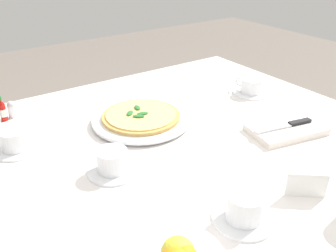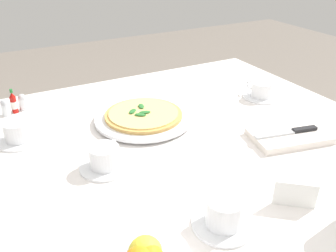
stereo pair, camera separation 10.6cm
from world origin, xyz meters
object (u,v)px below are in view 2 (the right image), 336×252
(salt_shaker, at_px, (5,108))
(pizza_plate, at_px, (144,118))
(coffee_cup_left_edge, at_px, (18,132))
(pizza, at_px, (144,114))
(pepper_shaker, at_px, (23,103))
(menu_card, at_px, (295,195))
(dinner_knife, at_px, (289,132))
(coffee_cup_right_edge, at_px, (105,158))
(coffee_cup_back_corner, at_px, (224,213))
(coffee_cup_far_right, at_px, (261,91))
(napkin_folded, at_px, (289,136))
(hot_sauce_bottle, at_px, (14,103))

(salt_shaker, bearing_deg, pizza_plate, 146.72)
(pizza_plate, bearing_deg, coffee_cup_left_edge, -8.62)
(pizza, height_order, pepper_shaker, pepper_shaker)
(menu_card, bearing_deg, salt_shaker, -17.60)
(pizza_plate, xyz_separation_m, dinner_knife, (-0.32, 0.30, 0.01))
(pizza_plate, relative_size, coffee_cup_left_edge, 2.35)
(coffee_cup_right_edge, bearing_deg, menu_card, 133.32)
(coffee_cup_back_corner, xyz_separation_m, coffee_cup_far_right, (-0.50, -0.47, -0.00))
(pizza, xyz_separation_m, coffee_cup_back_corner, (0.05, 0.49, 0.00))
(coffee_cup_far_right, bearing_deg, coffee_cup_right_edge, 14.01)
(salt_shaker, bearing_deg, coffee_cup_back_corner, 114.10)
(coffee_cup_back_corner, relative_size, pepper_shaker, 2.31)
(pizza, height_order, menu_card, menu_card)
(coffee_cup_left_edge, distance_m, coffee_cup_right_edge, 0.30)
(pizza_plate, bearing_deg, dinner_knife, 137.40)
(coffee_cup_far_right, bearing_deg, menu_card, 55.96)
(menu_card, bearing_deg, pepper_shaker, -21.28)
(coffee_cup_left_edge, distance_m, napkin_folded, 0.77)
(coffee_cup_far_right, distance_m, menu_card, 0.59)
(coffee_cup_back_corner, xyz_separation_m, pepper_shaker, (0.28, -0.76, -0.00))
(dinner_knife, distance_m, hot_sauce_bottle, 0.87)
(napkin_folded, relative_size, menu_card, 3.35)
(pizza, bearing_deg, coffee_cup_right_edge, 44.39)
(coffee_cup_far_right, relative_size, hot_sauce_bottle, 1.58)
(coffee_cup_right_edge, distance_m, napkin_folded, 0.53)
(hot_sauce_bottle, bearing_deg, napkin_folded, 140.58)
(salt_shaker, relative_size, menu_card, 0.78)
(pizza_plate, relative_size, napkin_folded, 1.26)
(pizza, height_order, coffee_cup_back_corner, coffee_cup_back_corner)
(coffee_cup_left_edge, distance_m, salt_shaker, 0.19)
(coffee_cup_back_corner, height_order, coffee_cup_right_edge, coffee_cup_back_corner)
(pizza, height_order, coffee_cup_left_edge, coffee_cup_left_edge)
(napkin_folded, relative_size, salt_shaker, 4.30)
(pizza, height_order, coffee_cup_right_edge, coffee_cup_right_edge)
(coffee_cup_far_right, xyz_separation_m, menu_card, (0.33, 0.49, 0.00))
(coffee_cup_right_edge, relative_size, hot_sauce_bottle, 1.57)
(dinner_knife, bearing_deg, salt_shaker, -25.82)
(salt_shaker, bearing_deg, menu_card, 123.09)
(coffee_cup_left_edge, distance_m, dinner_knife, 0.77)
(pizza_plate, relative_size, coffee_cup_back_corner, 2.35)
(napkin_folded, bearing_deg, dinner_knife, -0.17)
(coffee_cup_back_corner, bearing_deg, dinner_knife, -151.89)
(dinner_knife, xyz_separation_m, salt_shaker, (0.70, -0.54, 0.00))
(menu_card, bearing_deg, coffee_cup_left_edge, -10.46)
(coffee_cup_left_edge, distance_m, pepper_shaker, 0.22)
(pizza_plate, xyz_separation_m, napkin_folded, (-0.33, 0.30, -0.00))
(pizza_plate, distance_m, coffee_cup_back_corner, 0.50)
(salt_shaker, height_order, pepper_shaker, same)
(coffee_cup_right_edge, xyz_separation_m, pepper_shaker, (0.13, -0.46, -0.00))
(coffee_cup_far_right, xyz_separation_m, hot_sauce_bottle, (0.80, -0.28, 0.01))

